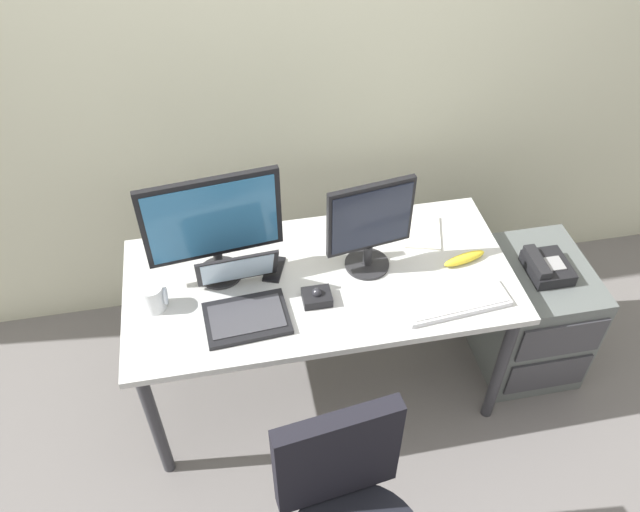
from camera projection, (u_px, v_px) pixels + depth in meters
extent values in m
plane|color=slate|center=(320.00, 381.00, 3.04)|extent=(8.00, 8.00, 0.00)
cube|color=beige|center=(286.00, 32.00, 2.57)|extent=(6.00, 0.10, 2.80)
cube|color=silver|center=(320.00, 280.00, 2.56)|extent=(1.54, 0.74, 0.03)
cylinder|color=#2D2D33|center=(156.00, 424.00, 2.49)|extent=(0.05, 0.05, 0.68)
cylinder|color=#2D2D33|center=(500.00, 368.00, 2.68)|extent=(0.05, 0.05, 0.68)
cylinder|color=#2D2D33|center=(155.00, 307.00, 2.93)|extent=(0.05, 0.05, 0.68)
cylinder|color=#2D2D33|center=(451.00, 266.00, 3.12)|extent=(0.05, 0.05, 0.68)
cube|color=#575D5C|center=(529.00, 313.00, 2.96)|extent=(0.42, 0.52, 0.58)
cube|color=#38383D|center=(562.00, 340.00, 2.69)|extent=(0.38, 0.01, 0.20)
cube|color=#38383D|center=(548.00, 375.00, 2.86)|extent=(0.38, 0.01, 0.20)
cube|color=black|center=(548.00, 268.00, 2.73)|extent=(0.17, 0.20, 0.06)
cube|color=black|center=(537.00, 262.00, 2.69)|extent=(0.05, 0.18, 0.04)
cube|color=gray|center=(555.00, 263.00, 2.70)|extent=(0.07, 0.08, 0.01)
cube|color=black|center=(337.00, 456.00, 1.97)|extent=(0.40, 0.11, 0.42)
cylinder|color=#262628|center=(220.00, 273.00, 2.56)|extent=(0.18, 0.18, 0.01)
cylinder|color=#262628|center=(219.00, 262.00, 2.52)|extent=(0.04, 0.04, 0.10)
cube|color=black|center=(212.00, 218.00, 2.36)|extent=(0.52, 0.08, 0.36)
cube|color=teal|center=(213.00, 220.00, 2.35)|extent=(0.48, 0.06, 0.31)
cylinder|color=#262628|center=(367.00, 264.00, 2.59)|extent=(0.18, 0.18, 0.01)
cylinder|color=#262628|center=(368.00, 255.00, 2.56)|extent=(0.04, 0.04, 0.09)
cube|color=black|center=(370.00, 217.00, 2.42)|extent=(0.35, 0.08, 0.30)
cube|color=#1E2333|center=(372.00, 219.00, 2.41)|extent=(0.32, 0.05, 0.27)
cube|color=silver|center=(456.00, 303.00, 2.44)|extent=(0.42, 0.17, 0.02)
cube|color=white|center=(456.00, 300.00, 2.43)|extent=(0.39, 0.15, 0.01)
cube|color=black|center=(247.00, 318.00, 2.38)|extent=(0.32, 0.24, 0.02)
cube|color=#38383D|center=(247.00, 316.00, 2.37)|extent=(0.28, 0.18, 0.00)
cube|color=black|center=(237.00, 269.00, 2.41)|extent=(0.32, 0.12, 0.20)
cube|color=silver|center=(238.00, 270.00, 2.41)|extent=(0.28, 0.10, 0.18)
cube|color=black|center=(317.00, 297.00, 2.44)|extent=(0.11, 0.09, 0.04)
sphere|color=#232328|center=(317.00, 293.00, 2.43)|extent=(0.04, 0.04, 0.04)
cylinder|color=silver|center=(153.00, 298.00, 2.39)|extent=(0.08, 0.08, 0.11)
torus|color=silver|center=(166.00, 296.00, 2.40)|extent=(0.01, 0.07, 0.07)
cube|color=white|center=(422.00, 232.00, 2.73)|extent=(0.20, 0.24, 0.01)
cube|color=black|center=(274.00, 269.00, 2.57)|extent=(0.11, 0.16, 0.01)
ellipsoid|color=yellow|center=(464.00, 258.00, 2.60)|extent=(0.20, 0.09, 0.04)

